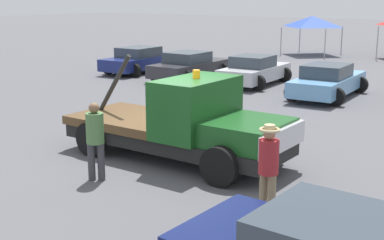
# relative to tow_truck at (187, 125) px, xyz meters

# --- Properties ---
(ground_plane) EXTENTS (160.00, 160.00, 0.00)m
(ground_plane) POSITION_rel_tow_truck_xyz_m (-0.35, 0.00, -0.91)
(ground_plane) COLOR #545459
(tow_truck) EXTENTS (5.87, 2.42, 2.51)m
(tow_truck) POSITION_rel_tow_truck_xyz_m (0.00, 0.00, 0.00)
(tow_truck) COLOR black
(tow_truck) RESTS_ON ground
(person_near_truck) EXTENTS (0.38, 0.38, 1.73)m
(person_near_truck) POSITION_rel_tow_truck_xyz_m (3.15, -1.88, 0.12)
(person_near_truck) COLOR #847051
(person_near_truck) RESTS_ON ground
(person_at_hood) EXTENTS (0.39, 0.39, 1.75)m
(person_at_hood) POSITION_rel_tow_truck_xyz_m (-0.82, -2.30, 0.10)
(person_at_hood) COLOR #38383D
(person_at_hood) RESTS_ON ground
(parked_car_navy) EXTENTS (2.51, 4.87, 1.34)m
(parked_car_navy) POSITION_rel_tow_truck_xyz_m (-10.92, 11.23, -0.26)
(parked_car_navy) COLOR navy
(parked_car_navy) RESTS_ON ground
(parked_car_charcoal) EXTENTS (2.44, 4.60, 1.34)m
(parked_car_charcoal) POSITION_rel_tow_truck_xyz_m (-7.41, 10.68, -0.26)
(parked_car_charcoal) COLOR #2D2D33
(parked_car_charcoal) RESTS_ON ground
(parked_car_silver) EXTENTS (2.50, 4.32, 1.34)m
(parked_car_silver) POSITION_rel_tow_truck_xyz_m (-4.08, 11.04, -0.26)
(parked_car_silver) COLOR #B7B7BC
(parked_car_silver) RESTS_ON ground
(parked_car_skyblue) EXTENTS (2.50, 4.79, 1.34)m
(parked_car_skyblue) POSITION_rel_tow_truck_xyz_m (-0.24, 10.02, -0.26)
(parked_car_skyblue) COLOR #669ED1
(parked_car_skyblue) RESTS_ON ground
(canopy_tent_blue) EXTENTS (3.15, 3.15, 2.60)m
(canopy_tent_blue) POSITION_rel_tow_truck_xyz_m (-6.83, 24.29, 1.33)
(canopy_tent_blue) COLOR #9E9EA3
(canopy_tent_blue) RESTS_ON ground
(traffic_cone) EXTENTS (0.40, 0.40, 0.55)m
(traffic_cone) POSITION_rel_tow_truck_xyz_m (-1.12, 3.63, -0.65)
(traffic_cone) COLOR black
(traffic_cone) RESTS_ON ground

